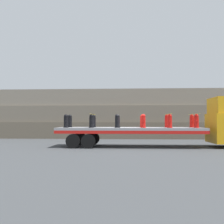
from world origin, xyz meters
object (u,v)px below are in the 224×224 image
Objects in this scene: fire_hydrant_black_far_2 at (118,121)px; fire_hydrant_black_far_1 at (94,121)px; fire_hydrant_black_far_0 at (70,121)px; fire_hydrant_red_near_4 at (170,121)px; fire_hydrant_black_near_0 at (66,121)px; fire_hydrant_red_near_3 at (143,121)px; fire_hydrant_red_far_4 at (167,121)px; fire_hydrant_red_near_5 at (196,121)px; fire_hydrant_black_near_1 at (91,121)px; fire_hydrant_black_near_2 at (117,121)px; fire_hydrant_red_far_3 at (142,121)px; fire_hydrant_red_far_5 at (192,121)px; flatbed_trailer at (122,131)px.

fire_hydrant_black_far_1 is at bearing 180.00° from fire_hydrant_black_far_2.
fire_hydrant_red_near_4 is at bearing -9.46° from fire_hydrant_black_far_0.
fire_hydrant_black_near_0 and fire_hydrant_black_far_0 have the same top height.
fire_hydrant_red_near_3 is 2.05m from fire_hydrant_red_far_4.
fire_hydrant_black_far_0 is 8.59m from fire_hydrant_red_near_5.
fire_hydrant_black_far_0 and fire_hydrant_black_near_1 have the same top height.
fire_hydrant_black_near_1 is (1.70, -1.13, 0.00)m from fire_hydrant_black_far_0.
fire_hydrant_red_near_5 is at bearing 0.00° from fire_hydrant_black_near_0.
fire_hydrant_black_near_2 is 1.13m from fire_hydrant_black_far_2.
fire_hydrant_black_near_0 is 5.23m from fire_hydrant_red_far_3.
fire_hydrant_black_near_0 is 3.59m from fire_hydrant_black_far_2.
fire_hydrant_red_far_5 is at bearing 0.00° from fire_hydrant_red_far_3.
fire_hydrant_black_near_0 is 8.59m from fire_hydrant_red_far_5.
flatbed_trailer is 10.87× the size of fire_hydrant_black_near_2.
fire_hydrant_red_far_3 is 1.70m from fire_hydrant_red_far_4.
fire_hydrant_red_near_4 is at bearing 0.00° from fire_hydrant_black_near_2.
fire_hydrant_red_near_5 is at bearing -18.42° from fire_hydrant_red_far_3.
fire_hydrant_red_near_3 is at bearing -90.00° from fire_hydrant_red_far_3.
fire_hydrant_black_near_1 is 1.00× the size of fire_hydrant_red_far_5.
fire_hydrant_black_near_2 is at bearing 0.00° from fire_hydrant_black_near_1.
fire_hydrant_red_far_5 is (6.81, 0.00, 0.00)m from fire_hydrant_black_far_1.
fire_hydrant_red_near_3 is at bearing -18.42° from fire_hydrant_black_far_1.
fire_hydrant_black_near_2 is (1.70, -1.13, 0.00)m from fire_hydrant_black_far_1.
fire_hydrant_black_near_1 is (-1.98, -0.57, 0.66)m from flatbed_trailer.
flatbed_trailer is at bearing -169.71° from fire_hydrant_red_far_4.
fire_hydrant_red_near_4 is 1.70m from fire_hydrant_red_near_5.
fire_hydrant_red_far_3 is at bearing 180.00° from fire_hydrant_red_far_4.
fire_hydrant_black_near_2 is at bearing 180.00° from fire_hydrant_red_near_3.
fire_hydrant_red_near_4 and fire_hydrant_red_near_5 have the same top height.
flatbed_trailer is 3.79m from fire_hydrant_black_near_0.
fire_hydrant_red_far_3 is at bearing 180.00° from fire_hydrant_red_far_5.
fire_hydrant_red_near_5 is (1.70, -1.13, 0.00)m from fire_hydrant_red_far_4.
fire_hydrant_black_far_0 and fire_hydrant_black_far_1 have the same top height.
fire_hydrant_red_near_3 is at bearing 0.00° from fire_hydrant_black_near_2.
fire_hydrant_red_near_4 is at bearing 180.00° from fire_hydrant_red_near_5.
fire_hydrant_black_far_2 is 1.70m from fire_hydrant_red_far_3.
fire_hydrant_black_near_1 is at bearing 180.00° from fire_hydrant_red_near_5.
fire_hydrant_black_near_0 is 1.00× the size of fire_hydrant_black_near_1.
flatbed_trailer is 10.87× the size of fire_hydrant_red_near_4.
fire_hydrant_red_far_5 is (6.81, 1.13, 0.00)m from fire_hydrant_black_near_1.
fire_hydrant_red_near_4 is (3.12, -0.57, 0.66)m from flatbed_trailer.
fire_hydrant_red_near_5 is at bearing 0.00° from fire_hydrant_red_near_4.
fire_hydrant_black_far_0 is 5.23m from fire_hydrant_red_near_3.
fire_hydrant_black_far_2 is (3.41, 1.13, 0.00)m from fire_hydrant_black_near_0.
fire_hydrant_black_far_1 is at bearing 161.58° from fire_hydrant_red_near_3.
fire_hydrant_black_near_0 and fire_hydrant_red_far_4 have the same top height.
fire_hydrant_black_near_1 is at bearing 180.00° from fire_hydrant_red_near_3.
fire_hydrant_black_near_0 is at bearing -170.54° from fire_hydrant_red_far_4.
fire_hydrant_red_far_4 is (5.11, 0.00, 0.00)m from fire_hydrant_black_far_1.
fire_hydrant_red_near_3 is at bearing -21.74° from flatbed_trailer.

